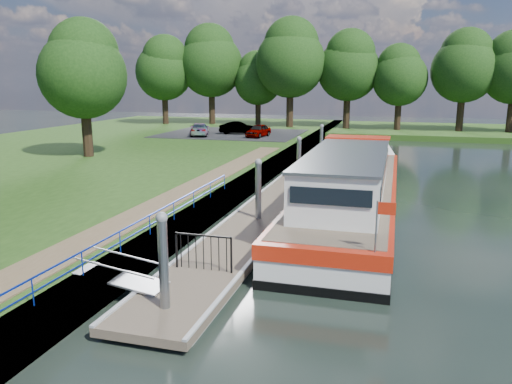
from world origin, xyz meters
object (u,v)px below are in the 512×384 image
(pontoon, at_px, (282,199))
(car_a, at_px, (258,131))
(barge, at_px, (352,188))
(car_b, at_px, (238,128))
(car_c, at_px, (200,129))

(pontoon, distance_m, car_a, 23.57)
(barge, xyz_separation_m, car_b, (-13.77, 24.96, 0.36))
(car_a, relative_size, car_b, 0.96)
(pontoon, xyz_separation_m, car_c, (-13.34, 21.87, 1.27))
(car_c, bearing_deg, car_b, -158.99)
(pontoon, distance_m, car_c, 25.65)
(pontoon, distance_m, car_b, 26.50)
(barge, bearing_deg, car_b, 118.88)
(car_a, distance_m, car_b, 3.46)
(pontoon, relative_size, car_a, 8.34)
(barge, relative_size, car_c, 4.94)
(pontoon, bearing_deg, car_b, 112.60)
(pontoon, height_order, car_a, car_a)
(pontoon, height_order, barge, barge)
(car_a, bearing_deg, pontoon, -63.45)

